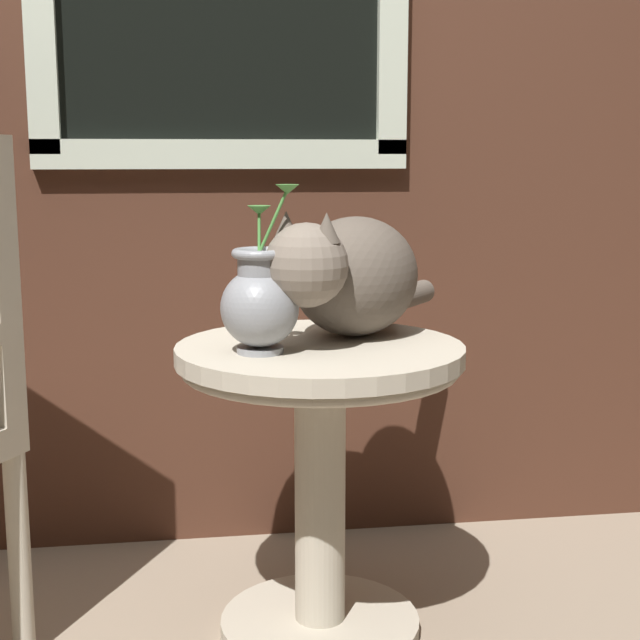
# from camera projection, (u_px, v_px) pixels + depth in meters

# --- Properties ---
(back_wall) EXTENTS (4.00, 0.07, 2.60)m
(back_wall) POSITION_uv_depth(u_px,v_px,m) (189.00, 18.00, 2.24)
(back_wall) COLOR #47281C
(back_wall) RESTS_ON ground_plane
(wicker_side_table) EXTENTS (0.58, 0.58, 0.61)m
(wicker_side_table) POSITION_uv_depth(u_px,v_px,m) (320.00, 433.00, 1.90)
(wicker_side_table) COLOR #B2A893
(wicker_side_table) RESTS_ON ground_plane
(cat) EXTENTS (0.44, 0.52, 0.27)m
(cat) POSITION_uv_depth(u_px,v_px,m) (349.00, 275.00, 1.92)
(cat) COLOR brown
(cat) RESTS_ON wicker_side_table
(pewter_vase_with_ivy) EXTENTS (0.15, 0.15, 0.32)m
(pewter_vase_with_ivy) POSITION_uv_depth(u_px,v_px,m) (260.00, 301.00, 1.77)
(pewter_vase_with_ivy) COLOR gray
(pewter_vase_with_ivy) RESTS_ON wicker_side_table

